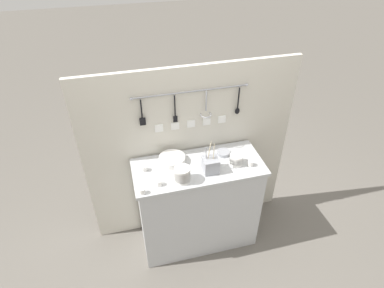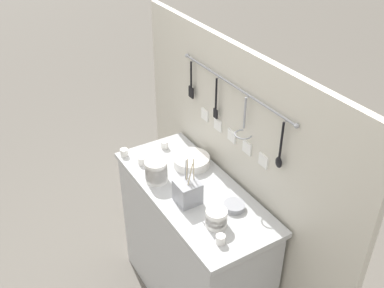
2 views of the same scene
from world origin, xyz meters
name	(u,v)px [view 1 (image 1 of 2)]	position (x,y,z in m)	size (l,w,h in m)	color
ground_plane	(197,236)	(0.00, 0.00, 0.00)	(20.00, 20.00, 0.00)	#666059
counter	(198,204)	(0.00, 0.00, 0.48)	(1.12, 0.49, 0.95)	#B7BABC
back_wall	(190,153)	(0.00, 0.28, 0.88)	(1.92, 0.11, 1.75)	beige
bowl_stack_back_corner	(182,175)	(-0.17, -0.14, 1.02)	(0.13, 0.13, 0.13)	white
bowl_stack_tall_left	(236,160)	(0.32, -0.05, 1.00)	(0.11, 0.11, 0.10)	white
plate_stack	(172,159)	(-0.21, 0.11, 0.98)	(0.23, 0.23, 0.06)	white
steel_mixing_bowl	(223,153)	(0.26, 0.10, 0.97)	(0.12, 0.12, 0.03)	#93969E
cutlery_caddy	(210,165)	(0.08, -0.08, 1.02)	(0.13, 0.13, 0.28)	#93969E
cup_edge_near	(251,163)	(0.43, -0.10, 0.98)	(0.05, 0.05, 0.05)	white
cup_centre	(142,191)	(-0.51, -0.20, 0.98)	(0.05, 0.05, 0.05)	white
cup_mid_row	(144,168)	(-0.46, 0.06, 0.98)	(0.05, 0.05, 0.05)	white
cup_by_caddy	(159,183)	(-0.37, -0.14, 0.98)	(0.05, 0.05, 0.05)	white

